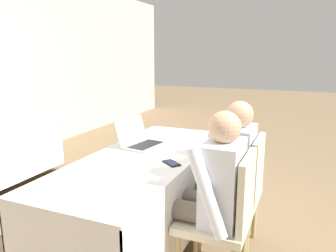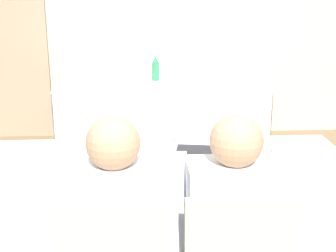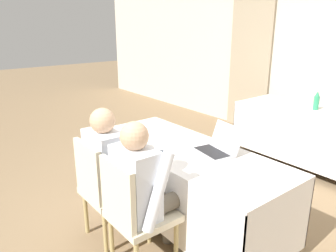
{
  "view_description": "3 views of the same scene",
  "coord_description": "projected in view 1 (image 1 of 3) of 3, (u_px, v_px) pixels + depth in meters",
  "views": [
    {
      "loc": [
        -2.12,
        -1.11,
        1.49
      ],
      "look_at": [
        0.0,
        -0.2,
        0.97
      ],
      "focal_mm": 35.0,
      "sensor_mm": 36.0,
      "label": 1
    },
    {
      "loc": [
        -0.12,
        -2.28,
        1.6
      ],
      "look_at": [
        0.0,
        -0.2,
        0.97
      ],
      "focal_mm": 50.0,
      "sensor_mm": 36.0,
      "label": 2
    },
    {
      "loc": [
        1.99,
        -1.77,
        1.78
      ],
      "look_at": [
        0.0,
        -0.2,
        0.97
      ],
      "focal_mm": 35.0,
      "sensor_mm": 36.0,
      "label": 3
    }
  ],
  "objects": [
    {
      "name": "conference_table_near",
      "position": [
        144.0,
        177.0,
        2.53
      ],
      "size": [
        1.95,
        0.78,
        0.72
      ],
      "color": "white",
      "rests_on": "ground_plane"
    },
    {
      "name": "chair_near_left",
      "position": [
        226.0,
        214.0,
        2.07
      ],
      "size": [
        0.44,
        0.44,
        0.89
      ],
      "rotation": [
        0.0,
        0.0,
        3.14
      ],
      "color": "tan",
      "rests_on": "ground_plane"
    },
    {
      "name": "person_white_shirt",
      "position": [
        227.0,
        166.0,
        2.48
      ],
      "size": [
        0.5,
        0.52,
        1.15
      ],
      "rotation": [
        0.0,
        0.0,
        3.14
      ],
      "color": "#665B4C",
      "rests_on": "ground_plane"
    },
    {
      "name": "paper_left_edge",
      "position": [
        153.0,
        148.0,
        2.7
      ],
      "size": [
        0.29,
        0.35,
        0.0
      ],
      "rotation": [
        0.0,
        0.0,
        0.32
      ],
      "color": "white",
      "rests_on": "conference_table_near"
    },
    {
      "name": "paper_centre_table",
      "position": [
        108.0,
        190.0,
        1.87
      ],
      "size": [
        0.27,
        0.33,
        0.0
      ],
      "rotation": [
        0.0,
        0.0,
        -0.21
      ],
      "color": "white",
      "rests_on": "conference_table_near"
    },
    {
      "name": "chair_near_right",
      "position": [
        240.0,
        188.0,
        2.48
      ],
      "size": [
        0.44,
        0.44,
        0.89
      ],
      "rotation": [
        0.0,
        0.0,
        3.14
      ],
      "color": "tan",
      "rests_on": "ground_plane"
    },
    {
      "name": "paper_beside_laptop",
      "position": [
        153.0,
        157.0,
        2.46
      ],
      "size": [
        0.26,
        0.33,
        0.0
      ],
      "rotation": [
        0.0,
        0.0,
        0.2
      ],
      "color": "white",
      "rests_on": "conference_table_near"
    },
    {
      "name": "cell_phone",
      "position": [
        171.0,
        163.0,
        2.31
      ],
      "size": [
        0.15,
        0.16,
        0.01
      ],
      "rotation": [
        0.0,
        0.0,
        -0.65
      ],
      "color": "black",
      "rests_on": "conference_table_near"
    },
    {
      "name": "ground_plane",
      "position": [
        145.0,
        241.0,
        2.65
      ],
      "size": [
        24.0,
        24.0,
        0.0
      ],
      "primitive_type": "plane",
      "color": "#846B4C"
    },
    {
      "name": "laptop",
      "position": [
        141.0,
        141.0,
        2.74
      ],
      "size": [
        0.4,
        0.36,
        0.23
      ],
      "rotation": [
        0.0,
        0.0,
        -0.16
      ],
      "color": "#B7B7BC",
      "rests_on": "conference_table_near"
    },
    {
      "name": "person_checkered_shirt",
      "position": [
        211.0,
        188.0,
        2.08
      ],
      "size": [
        0.5,
        0.52,
        1.15
      ],
      "rotation": [
        0.0,
        0.0,
        3.14
      ],
      "color": "#665B4C",
      "rests_on": "ground_plane"
    }
  ]
}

